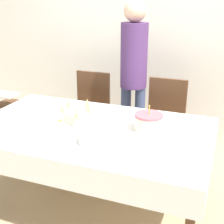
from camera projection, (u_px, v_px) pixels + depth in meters
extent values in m
plane|color=tan|center=(92.00, 203.00, 2.79)|extent=(12.00, 12.00, 0.00)
cube|color=silver|center=(146.00, 31.00, 3.75)|extent=(8.00, 0.05, 2.70)
cube|color=white|center=(90.00, 129.00, 2.54)|extent=(1.91, 1.13, 0.03)
cube|color=white|center=(90.00, 139.00, 2.57)|extent=(1.94, 1.16, 0.21)
cylinder|color=#51331E|center=(36.00, 131.00, 3.41)|extent=(0.06, 0.06, 0.71)
cylinder|color=#51331E|center=(205.00, 159.00, 2.81)|extent=(0.06, 0.06, 0.71)
cube|color=#51331E|center=(87.00, 121.00, 3.50)|extent=(0.43, 0.43, 0.04)
cube|color=#51331E|center=(93.00, 93.00, 3.58)|extent=(0.40, 0.04, 0.50)
cylinder|color=#51331E|center=(95.00, 148.00, 3.36)|extent=(0.04, 0.04, 0.40)
cylinder|color=#51331E|center=(66.00, 142.00, 3.49)|extent=(0.04, 0.04, 0.40)
cylinder|color=#51331E|center=(108.00, 135.00, 3.68)|extent=(0.04, 0.04, 0.40)
cylinder|color=#51331E|center=(80.00, 130.00, 3.80)|extent=(0.04, 0.04, 0.40)
cube|color=#51331E|center=(162.00, 132.00, 3.22)|extent=(0.42, 0.42, 0.04)
cube|color=#51331E|center=(167.00, 102.00, 3.29)|extent=(0.40, 0.04, 0.50)
cylinder|color=#51331E|center=(174.00, 162.00, 3.08)|extent=(0.04, 0.04, 0.40)
cylinder|color=#51331E|center=(139.00, 156.00, 3.20)|extent=(0.04, 0.04, 0.40)
cylinder|color=#51331E|center=(181.00, 147.00, 3.39)|extent=(0.04, 0.04, 0.40)
cylinder|color=#51331E|center=(148.00, 141.00, 3.51)|extent=(0.04, 0.04, 0.40)
cylinder|color=beige|center=(149.00, 123.00, 2.46)|extent=(0.22, 0.22, 0.11)
cylinder|color=#D15B66|center=(149.00, 115.00, 2.44)|extent=(0.23, 0.23, 0.02)
cylinder|color=yellow|center=(149.00, 111.00, 2.43)|extent=(0.01, 0.01, 0.06)
sphere|color=#F9CC4C|center=(149.00, 106.00, 2.41)|extent=(0.01, 0.01, 0.01)
cylinder|color=silver|center=(78.00, 122.00, 2.63)|extent=(0.34, 0.34, 0.01)
cylinder|color=silver|center=(89.00, 122.00, 2.61)|extent=(0.05, 0.05, 0.00)
cylinder|color=silver|center=(89.00, 117.00, 2.59)|extent=(0.01, 0.01, 0.08)
cone|color=#E0CC72|center=(89.00, 108.00, 2.56)|extent=(0.04, 0.04, 0.08)
cylinder|color=silver|center=(88.00, 117.00, 2.72)|extent=(0.05, 0.05, 0.00)
cylinder|color=silver|center=(87.00, 112.00, 2.70)|extent=(0.01, 0.01, 0.08)
cone|color=#E0CC72|center=(87.00, 103.00, 2.67)|extent=(0.04, 0.04, 0.08)
cylinder|color=silver|center=(69.00, 117.00, 2.73)|extent=(0.05, 0.05, 0.00)
cylinder|color=silver|center=(69.00, 112.00, 2.71)|extent=(0.01, 0.01, 0.08)
cone|color=#E0CC72|center=(69.00, 103.00, 2.68)|extent=(0.04, 0.04, 0.08)
cylinder|color=silver|center=(64.00, 122.00, 2.62)|extent=(0.05, 0.05, 0.00)
cylinder|color=silver|center=(63.00, 117.00, 2.60)|extent=(0.01, 0.01, 0.08)
cone|color=#E0CC72|center=(63.00, 107.00, 2.57)|extent=(0.04, 0.04, 0.08)
cylinder|color=silver|center=(77.00, 127.00, 2.51)|extent=(0.05, 0.05, 0.00)
cylinder|color=silver|center=(77.00, 122.00, 2.49)|extent=(0.01, 0.01, 0.08)
cone|color=#E0CC72|center=(77.00, 112.00, 2.46)|extent=(0.04, 0.04, 0.08)
cylinder|color=white|center=(96.00, 142.00, 2.26)|extent=(0.24, 0.24, 0.01)
cylinder|color=white|center=(96.00, 141.00, 2.26)|extent=(0.24, 0.24, 0.01)
cylinder|color=white|center=(96.00, 140.00, 2.26)|extent=(0.24, 0.24, 0.01)
cylinder|color=white|center=(96.00, 140.00, 2.26)|extent=(0.24, 0.24, 0.01)
cylinder|color=white|center=(95.00, 139.00, 2.25)|extent=(0.24, 0.24, 0.01)
cylinder|color=white|center=(95.00, 138.00, 2.25)|extent=(0.24, 0.24, 0.01)
cylinder|color=white|center=(95.00, 137.00, 2.25)|extent=(0.24, 0.24, 0.01)
cylinder|color=white|center=(95.00, 136.00, 2.25)|extent=(0.24, 0.24, 0.01)
cylinder|color=white|center=(106.00, 130.00, 2.47)|extent=(0.20, 0.20, 0.01)
cylinder|color=white|center=(106.00, 129.00, 2.46)|extent=(0.20, 0.20, 0.01)
cylinder|color=white|center=(106.00, 128.00, 2.46)|extent=(0.20, 0.20, 0.01)
cylinder|color=white|center=(106.00, 128.00, 2.46)|extent=(0.20, 0.20, 0.01)
cube|color=silver|center=(152.00, 141.00, 2.28)|extent=(0.30, 0.03, 0.00)
cube|color=silver|center=(56.00, 127.00, 2.51)|extent=(0.17, 0.06, 0.02)
cube|color=#E0D166|center=(69.00, 120.00, 2.65)|extent=(0.15, 0.15, 0.01)
cylinder|color=#3F4C72|center=(126.00, 122.00, 3.50)|extent=(0.11, 0.11, 0.83)
cylinder|color=#3F4C72|center=(139.00, 124.00, 3.45)|extent=(0.11, 0.11, 0.83)
cylinder|color=#4C2D60|center=(134.00, 56.00, 3.21)|extent=(0.28, 0.28, 0.66)
sphere|color=#D8B293|center=(135.00, 11.00, 3.06)|extent=(0.23, 0.23, 0.23)
cube|color=#51331E|center=(10.00, 104.00, 3.65)|extent=(0.30, 0.30, 0.03)
cube|color=silver|center=(3.00, 94.00, 3.51)|extent=(0.33, 0.20, 0.02)
cylinder|color=#51331E|center=(15.00, 131.00, 3.62)|extent=(0.03, 0.03, 0.54)
cylinder|color=#51331E|center=(11.00, 122.00, 3.88)|extent=(0.03, 0.03, 0.54)
cylinder|color=#51331E|center=(26.00, 124.00, 3.81)|extent=(0.03, 0.03, 0.54)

